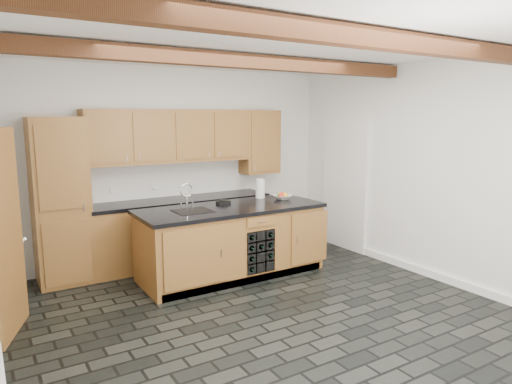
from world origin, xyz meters
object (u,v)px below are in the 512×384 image
island (233,241)px  kitchen_scale (223,202)px  fruit_bowl (282,197)px  paper_towel (260,189)px

island → kitchen_scale: kitchen_scale is taller
fruit_bowl → paper_towel: size_ratio=0.92×
island → paper_towel: (0.66, 0.37, 0.60)m
kitchen_scale → fruit_bowl: size_ratio=0.73×
fruit_bowl → paper_towel: (-0.21, 0.26, 0.11)m
paper_towel → kitchen_scale: bearing=-169.1°
island → kitchen_scale: (-0.01, 0.24, 0.49)m
kitchen_scale → fruit_bowl: 0.89m
kitchen_scale → island: bearing=-90.0°
island → paper_towel: paper_towel is taller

